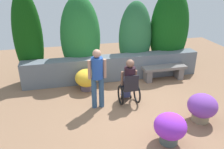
% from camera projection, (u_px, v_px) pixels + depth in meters
% --- Properties ---
extents(ground_plane, '(12.73, 12.73, 0.00)m').
position_uv_depth(ground_plane, '(129.00, 107.00, 6.35)').
color(ground_plane, '#8B684D').
extents(stone_retaining_wall, '(6.04, 0.49, 0.85)m').
position_uv_depth(stone_retaining_wall, '(113.00, 68.00, 7.89)').
color(stone_retaining_wall, slate).
rests_on(stone_retaining_wall, ground).
extents(hedge_backdrop, '(6.14, 1.02, 3.00)m').
position_uv_depth(hedge_backdrop, '(118.00, 35.00, 8.04)').
color(hedge_backdrop, '#10430E').
rests_on(hedge_backdrop, ground).
extents(stone_bench, '(1.52, 0.48, 0.50)m').
position_uv_depth(stone_bench, '(164.00, 70.00, 7.91)').
color(stone_bench, slate).
rests_on(stone_bench, ground).
extents(person_in_wheelchair, '(0.53, 0.66, 1.33)m').
position_uv_depth(person_in_wheelchair, '(129.00, 83.00, 6.34)').
color(person_in_wheelchair, black).
rests_on(person_in_wheelchair, ground).
extents(person_standing_companion, '(0.49, 0.30, 1.66)m').
position_uv_depth(person_standing_companion, '(97.00, 75.00, 5.99)').
color(person_standing_companion, '#2F4E71').
rests_on(person_standing_companion, ground).
extents(flower_pot_purple_near, '(0.72, 0.72, 0.72)m').
position_uv_depth(flower_pot_purple_near, '(202.00, 107.00, 5.63)').
color(flower_pot_purple_near, gray).
rests_on(flower_pot_purple_near, ground).
extents(flower_pot_terracotta_by_wall, '(0.72, 0.72, 0.68)m').
position_uv_depth(flower_pot_terracotta_by_wall, '(87.00, 79.00, 7.19)').
color(flower_pot_terracotta_by_wall, '#5E4F5A').
rests_on(flower_pot_terracotta_by_wall, ground).
extents(flower_pot_red_accent, '(0.70, 0.70, 0.70)m').
position_uv_depth(flower_pot_red_accent, '(170.00, 128.00, 4.89)').
color(flower_pot_red_accent, '#4D5B5B').
rests_on(flower_pot_red_accent, ground).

